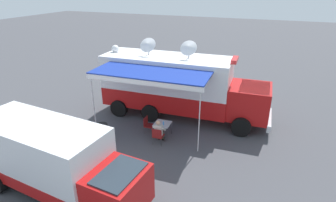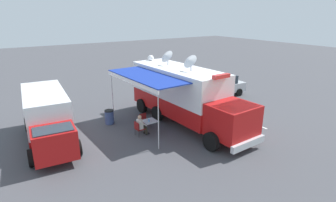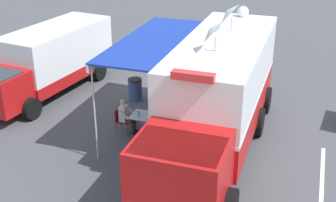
{
  "view_description": "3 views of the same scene",
  "coord_description": "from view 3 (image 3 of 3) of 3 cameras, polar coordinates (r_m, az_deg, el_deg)",
  "views": [
    {
      "loc": [
        13.93,
        5.65,
        7.27
      ],
      "look_at": [
        0.55,
        0.3,
        1.07
      ],
      "focal_mm": 29.58,
      "sensor_mm": 36.0,
      "label": 1
    },
    {
      "loc": [
        9.83,
        13.78,
        6.79
      ],
      "look_at": [
        0.99,
        0.35,
        1.55
      ],
      "focal_mm": 29.01,
      "sensor_mm": 36.0,
      "label": 2
    },
    {
      "loc": [
        -3.29,
        13.49,
        7.63
      ],
      "look_at": [
        1.71,
        0.59,
        1.32
      ],
      "focal_mm": 47.79,
      "sensor_mm": 36.0,
      "label": 3
    }
  ],
  "objects": [
    {
      "name": "ground_plane",
      "position": [
        15.84,
        6.58,
        -4.44
      ],
      "size": [
        100.0,
        100.0,
        0.0
      ],
      "primitive_type": "plane",
      "color": "#47474C"
    },
    {
      "name": "lot_stripe",
      "position": [
        13.83,
        19.01,
        -10.48
      ],
      "size": [
        0.32,
        4.8,
        0.01
      ],
      "primitive_type": "cube",
      "rotation": [
        0.0,
        0.0,
        0.04
      ],
      "color": "silver",
      "rests_on": "ground"
    },
    {
      "name": "command_truck",
      "position": [
        14.33,
        6.16,
        1.02
      ],
      "size": [
        5.18,
        9.59,
        4.53
      ],
      "color": "#B71414",
      "rests_on": "ground"
    },
    {
      "name": "folding_table",
      "position": [
        15.61,
        -3.23,
        -1.98
      ],
      "size": [
        0.83,
        0.83,
        0.73
      ],
      "color": "silver",
      "rests_on": "ground"
    },
    {
      "name": "water_bottle",
      "position": [
        15.49,
        -3.78,
        -1.54
      ],
      "size": [
        0.07,
        0.07,
        0.22
      ],
      "color": "#4C99D8",
      "rests_on": "folding_table"
    },
    {
      "name": "folding_chair_at_table",
      "position": [
        15.92,
        -5.98,
        -2.16
      ],
      "size": [
        0.5,
        0.5,
        0.87
      ],
      "color": "maroon",
      "rests_on": "ground"
    },
    {
      "name": "folding_chair_beside_table",
      "position": [
        16.35,
        -1.8,
        -1.28
      ],
      "size": [
        0.5,
        0.5,
        0.87
      ],
      "color": "maroon",
      "rests_on": "ground"
    },
    {
      "name": "seated_responder",
      "position": [
        15.79,
        -5.38,
        -1.81
      ],
      "size": [
        0.67,
        0.57,
        1.25
      ],
      "color": "silver",
      "rests_on": "ground"
    },
    {
      "name": "trash_bin",
      "position": [
        18.4,
        -4.22,
        1.51
      ],
      "size": [
        0.57,
        0.57,
        0.91
      ],
      "color": "#384C7F",
      "rests_on": "ground"
    },
    {
      "name": "support_truck",
      "position": [
        19.48,
        -14.78,
        5.0
      ],
      "size": [
        2.81,
        6.96,
        2.7
      ],
      "color": "white",
      "rests_on": "ground"
    }
  ]
}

